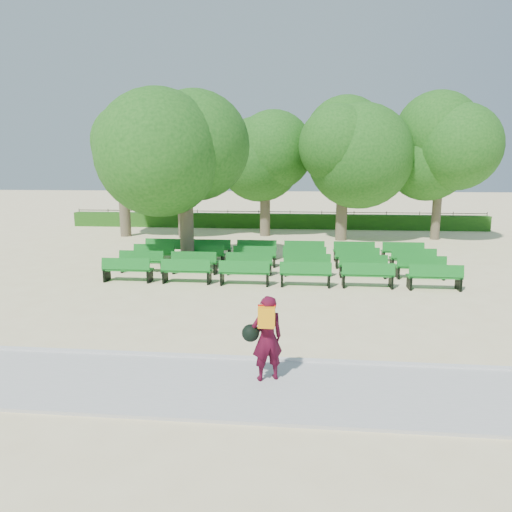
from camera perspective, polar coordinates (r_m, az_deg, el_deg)
The scene contains 9 objects.
ground at distance 15.17m, azimuth -0.90°, elevation -3.34°, with size 120.00×120.00×0.00m, color beige.
paving at distance 8.28m, azimuth -6.94°, elevation -15.82°, with size 30.00×2.20×0.06m, color #B6B7B2.
curb at distance 9.29m, azimuth -5.38°, elevation -12.55°, with size 30.00×0.12×0.10m, color silver.
hedge at distance 28.84m, azimuth 2.25°, elevation 4.39°, with size 26.00×0.70×0.90m, color #245916.
fence at distance 29.29m, azimuth 2.29°, elevation 3.60°, with size 26.00×0.10×1.02m, color black, non-canonical shape.
tree_line at distance 24.94m, azimuth 1.70°, elevation 2.32°, with size 21.80×6.80×7.04m, color #225C18, non-canonical shape.
bench_array at distance 16.90m, azimuth 2.85°, elevation -1.57°, with size 1.67×0.63×1.03m.
tree_among at distance 17.20m, azimuth -8.89°, elevation 11.82°, with size 4.61×4.61×6.14m.
person at distance 8.06m, azimuth 1.23°, elevation -10.08°, with size 0.77×0.55×1.53m.
Camera 1 is at (1.67, -14.60, 3.75)m, focal length 32.00 mm.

